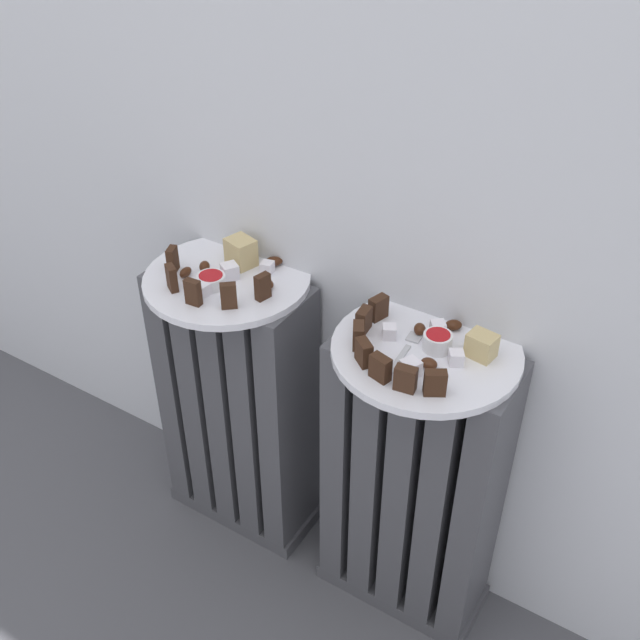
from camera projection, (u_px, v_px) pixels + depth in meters
radiator_left at (238, 409)px, 1.39m from camera, size 0.29×0.13×0.55m
radiator_right at (412, 487)px, 1.24m from camera, size 0.29×0.13×0.55m
plate_left at (227, 279)px, 1.22m from camera, size 0.27×0.27×0.01m
plate_right at (426, 351)px, 1.07m from camera, size 0.27×0.27×0.01m
dark_cake_slice_left_0 at (173, 260)px, 1.22m from camera, size 0.02×0.03×0.04m
dark_cake_slice_left_1 at (172, 278)px, 1.17m from camera, size 0.03×0.02×0.04m
dark_cake_slice_left_2 at (193, 292)px, 1.14m from camera, size 0.03×0.01×0.04m
dark_cake_slice_left_3 at (229, 296)px, 1.13m from camera, size 0.03×0.03×0.04m
dark_cake_slice_left_4 at (263, 287)px, 1.15m from camera, size 0.02×0.03×0.04m
marble_cake_slice_left_0 at (241, 252)px, 1.23m from camera, size 0.05×0.05×0.05m
turkish_delight_left_0 at (267, 267)px, 1.22m from camera, size 0.02×0.02×0.02m
turkish_delight_left_1 at (203, 289)px, 1.17m from camera, size 0.02×0.02×0.02m
turkish_delight_left_2 at (230, 271)px, 1.21m from camera, size 0.03×0.03×0.02m
medjool_date_left_0 at (205, 266)px, 1.23m from camera, size 0.03×0.03×0.02m
medjool_date_left_1 at (274, 261)px, 1.24m from camera, size 0.04×0.03×0.01m
medjool_date_left_2 at (186, 272)px, 1.21m from camera, size 0.02×0.03×0.02m
medjool_date_left_3 at (267, 283)px, 1.19m from camera, size 0.03×0.03×0.01m
jam_bowl_left at (211, 280)px, 1.19m from camera, size 0.05×0.05×0.02m
dark_cake_slice_right_0 at (378, 308)px, 1.11m from camera, size 0.02×0.03×0.04m
dark_cake_slice_right_1 at (364, 320)px, 1.09m from camera, size 0.02×0.03×0.04m
dark_cake_slice_right_2 at (358, 336)px, 1.06m from camera, size 0.03×0.03×0.04m
dark_cake_slice_right_3 at (364, 352)px, 1.03m from camera, size 0.03×0.03×0.04m
dark_cake_slice_right_4 at (380, 368)px, 1.00m from camera, size 0.03×0.02×0.04m
dark_cake_slice_right_5 at (405, 379)px, 0.98m from camera, size 0.03×0.02×0.04m
dark_cake_slice_right_6 at (435, 383)px, 0.97m from camera, size 0.03×0.03×0.04m
marble_cake_slice_right_0 at (482, 345)px, 1.04m from camera, size 0.04×0.04×0.04m
turkish_delight_right_0 at (456, 358)px, 1.03m from camera, size 0.03×0.03×0.02m
turkish_delight_right_1 at (411, 368)px, 1.01m from camera, size 0.03×0.03×0.02m
turkish_delight_right_2 at (389, 332)px, 1.08m from camera, size 0.03×0.03×0.02m
turkish_delight_right_3 at (438, 328)px, 1.09m from camera, size 0.03×0.03×0.02m
medjool_date_right_0 at (429, 364)px, 1.02m from camera, size 0.03×0.02×0.01m
medjool_date_right_1 at (420, 329)px, 1.09m from camera, size 0.03×0.03×0.02m
medjool_date_right_2 at (454, 325)px, 1.10m from camera, size 0.03×0.03×0.01m
jam_bowl_right at (438, 341)px, 1.05m from camera, size 0.04×0.04×0.03m
fork at (406, 350)px, 1.06m from camera, size 0.02×0.11×0.00m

